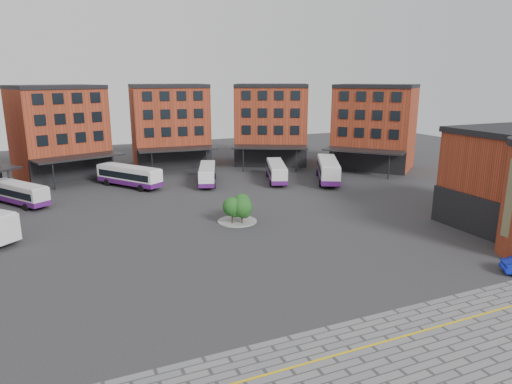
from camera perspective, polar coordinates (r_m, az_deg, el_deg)
name	(u,v)px	position (r m, az deg, el deg)	size (l,w,h in m)	color
ground	(266,263)	(40.30, 1.20, -8.90)	(160.00, 160.00, 0.00)	#28282B
yellow_line	(390,340)	(30.72, 16.37, -17.34)	(26.00, 0.15, 0.02)	gold
main_building	(134,134)	(73.21, -15.01, 6.97)	(94.14, 42.48, 14.60)	maroon
tree_island	(239,208)	(50.53, -2.11, -1.96)	(4.40, 4.40, 3.08)	gray
bus_b	(18,193)	(65.07, -27.57, -0.13)	(7.53, 9.63, 2.83)	silver
bus_c	(129,176)	(69.66, -15.57, 1.96)	(8.38, 10.50, 3.11)	white
bus_d	(207,174)	(69.64, -6.11, 2.26)	(5.42, 10.10, 2.79)	white
bus_e	(276,171)	(70.99, 2.57, 2.61)	(5.87, 10.51, 2.91)	silver
bus_f	(328,170)	(71.67, 8.99, 2.77)	(8.11, 11.95, 3.40)	silver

